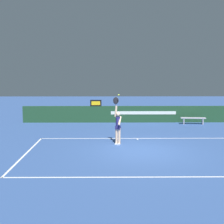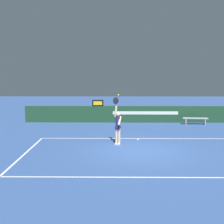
% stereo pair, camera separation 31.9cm
% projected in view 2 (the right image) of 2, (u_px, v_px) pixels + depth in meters
% --- Properties ---
extents(ground_plane, '(60.00, 60.00, 0.00)m').
position_uv_depth(ground_plane, '(142.00, 151.00, 13.51)').
color(ground_plane, '#335290').
extents(court_lines, '(10.28, 6.02, 0.00)m').
position_uv_depth(court_lines, '(143.00, 153.00, 13.08)').
color(court_lines, white).
rests_on(court_lines, ground).
extents(back_wall, '(14.98, 0.23, 1.14)m').
position_uv_depth(back_wall, '(132.00, 114.00, 21.03)').
color(back_wall, '#1C4327').
rests_on(back_wall, ground).
extents(speed_display, '(0.77, 0.19, 0.43)m').
position_uv_depth(speed_display, '(98.00, 103.00, 20.95)').
color(speed_display, black).
rests_on(speed_display, back_wall).
extents(tennis_player, '(0.45, 0.42, 2.33)m').
position_uv_depth(tennis_player, '(118.00, 125.00, 14.58)').
color(tennis_player, beige).
rests_on(tennis_player, ground).
extents(tennis_ball, '(0.07, 0.07, 0.07)m').
position_uv_depth(tennis_ball, '(119.00, 95.00, 14.18)').
color(tennis_ball, '#C8E232').
extents(courtside_bench_near, '(1.68, 0.49, 0.45)m').
position_uv_depth(courtside_bench_near, '(195.00, 119.00, 20.17)').
color(courtside_bench_near, '#B1ADBD').
rests_on(courtside_bench_near, ground).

